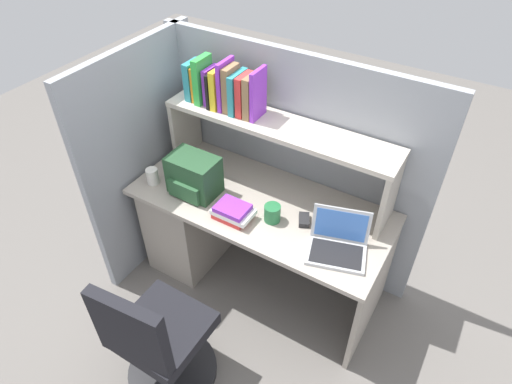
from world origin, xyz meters
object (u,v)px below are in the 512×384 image
snack_canister (272,213)px  office_chair (158,344)px  laptop (338,243)px  backpack (193,176)px  computer_mouse (304,220)px  paper_cup (153,176)px

snack_canister → office_chair: (-0.22, -0.82, -0.39)m
laptop → snack_canister: 0.41m
office_chair → backpack: bearing=-73.5°
backpack → computer_mouse: backpack is taller
laptop → paper_cup: (-1.23, -0.08, 0.00)m
computer_mouse → paper_cup: paper_cup is taller
backpack → office_chair: backpack is taller
computer_mouse → paper_cup: bearing=163.7°
backpack → computer_mouse: (0.70, 0.11, -0.11)m
office_chair → laptop: bearing=-133.5°
paper_cup → snack_canister: (0.82, 0.10, -0.00)m
computer_mouse → paper_cup: (-0.98, -0.18, 0.04)m
laptop → computer_mouse: size_ratio=3.56×
backpack → paper_cup: bearing=-165.8°
laptop → computer_mouse: (-0.25, 0.10, -0.03)m
backpack → paper_cup: size_ratio=2.84×
backpack → snack_canister: backpack is taller
paper_cup → snack_canister: bearing=6.8°
computer_mouse → snack_canister: bearing=179.3°
computer_mouse → backpack: bearing=162.1°
computer_mouse → office_chair: 1.04m
backpack → computer_mouse: size_ratio=2.88×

